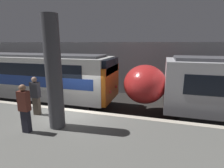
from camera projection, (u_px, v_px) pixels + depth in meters
ground_plane at (73, 127)px, 8.89m from camera, size 120.00×120.00×0.00m
platform at (38, 147)px, 6.35m from camera, size 40.00×5.18×1.01m
station_rear_barrier at (111, 68)px, 14.86m from camera, size 50.00×0.15×4.25m
support_pillar_near at (54, 74)px, 6.36m from camera, size 0.59×0.59×4.17m
person_waiting at (36, 95)px, 7.78m from camera, size 0.38×0.24×1.75m
person_walking at (25, 107)px, 6.20m from camera, size 0.38×0.24×1.79m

